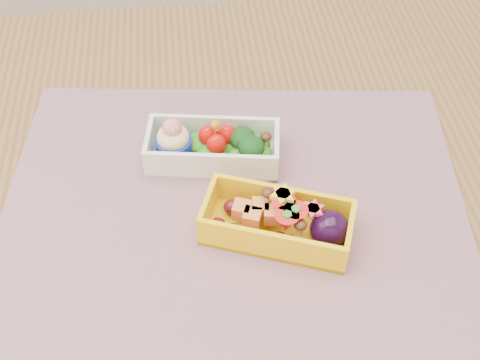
{
  "coord_description": "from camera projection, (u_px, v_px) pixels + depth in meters",
  "views": [
    {
      "loc": [
        -0.08,
        -0.49,
        1.31
      ],
      "look_at": [
        -0.03,
        -0.02,
        0.79
      ],
      "focal_mm": 46.41,
      "sensor_mm": 36.0,
      "label": 1
    }
  ],
  "objects": [
    {
      "name": "placemat",
      "position": [
        234.0,
        206.0,
        0.72
      ],
      "size": [
        0.58,
        0.47,
        0.0
      ],
      "primitive_type": "cube",
      "rotation": [
        0.0,
        0.0,
        -0.12
      ],
      "color": "#9F6D76",
      "rests_on": "table"
    },
    {
      "name": "table",
      "position": [
        258.0,
        235.0,
        0.82
      ],
      "size": [
        1.2,
        0.8,
        0.75
      ],
      "color": "brown",
      "rests_on": "ground"
    },
    {
      "name": "bento_white",
      "position": [
        212.0,
        147.0,
        0.75
      ],
      "size": [
        0.17,
        0.09,
        0.07
      ],
      "rotation": [
        0.0,
        0.0,
        -0.16
      ],
      "color": "white",
      "rests_on": "placemat"
    },
    {
      "name": "bento_yellow",
      "position": [
        280.0,
        222.0,
        0.68
      ],
      "size": [
        0.18,
        0.12,
        0.05
      ],
      "rotation": [
        0.0,
        0.0,
        -0.36
      ],
      "color": "yellow",
      "rests_on": "placemat"
    }
  ]
}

